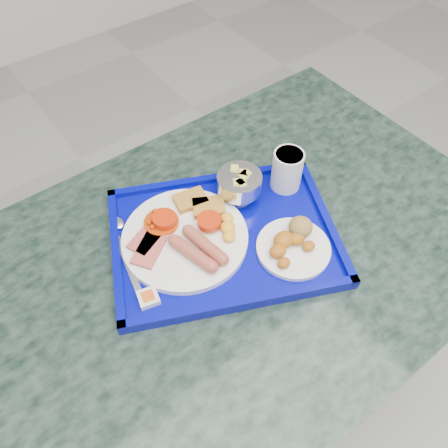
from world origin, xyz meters
The scene contains 9 objects.
table centered at (-0.04, 0.74, 0.55)m, with size 1.18×0.79×0.74m.
tray centered at (-0.05, 0.77, 0.74)m, with size 0.56×0.50×0.03m.
main_plate centered at (-0.11, 0.81, 0.76)m, with size 0.26×0.26×0.04m.
bread_plate centered at (0.05, 0.66, 0.77)m, with size 0.15×0.15×0.05m.
fruit_bowl centered at (0.05, 0.83, 0.79)m, with size 0.10×0.10×0.07m.
juice_cup centered at (0.15, 0.80, 0.80)m, with size 0.07×0.07×0.09m.
spoon centered at (-0.21, 0.90, 0.75)m, with size 0.04×0.16×0.01m.
knife centered at (-0.24, 0.84, 0.75)m, with size 0.01×0.18×0.00m, color silver.
jam_packet centered at (-0.25, 0.73, 0.76)m, with size 0.05×0.05×0.01m.
Camera 1 is at (-0.37, 0.34, 1.48)m, focal length 35.00 mm.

